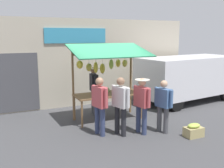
{
  "coord_description": "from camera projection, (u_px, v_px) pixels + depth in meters",
  "views": [
    {
      "loc": [
        3.41,
        7.62,
        2.76
      ],
      "look_at": [
        0.0,
        0.3,
        1.25
      ],
      "focal_mm": 41.82,
      "sensor_mm": 36.0,
      "label": 1
    }
  ],
  "objects": [
    {
      "name": "ground_plane",
      "position": [
        108.0,
        119.0,
        8.71
      ],
      "size": [
        40.0,
        40.0,
        0.0
      ],
      "primitive_type": "plane",
      "color": "#424244"
    },
    {
      "name": "vendor_with_sunhat",
      "position": [
        94.0,
        86.0,
        9.11
      ],
      "size": [
        0.44,
        0.71,
        1.69
      ],
      "rotation": [
        0.0,
        0.0,
        1.41
      ],
      "color": "#4C4C51",
      "rests_on": "ground"
    },
    {
      "name": "shopper_with_shopping_bag",
      "position": [
        142.0,
        101.0,
        7.3
      ],
      "size": [
        0.41,
        0.68,
        1.59
      ],
      "rotation": [
        0.0,
        0.0,
        -1.42
      ],
      "color": "navy",
      "rests_on": "ground"
    },
    {
      "name": "parked_van",
      "position": [
        185.0,
        75.0,
        10.85
      ],
      "size": [
        4.6,
        2.39,
        1.88
      ],
      "rotation": [
        0.0,
        0.0,
        0.13
      ],
      "color": "silver",
      "rests_on": "ground"
    },
    {
      "name": "shopper_with_ponytail",
      "position": [
        163.0,
        103.0,
        7.41
      ],
      "size": [
        0.31,
        0.65,
        1.52
      ],
      "rotation": [
        0.0,
        0.0,
        -1.35
      ],
      "color": "#4C4C51",
      "rests_on": "ground"
    },
    {
      "name": "produce_crate_near",
      "position": [
        194.0,
        131.0,
        7.19
      ],
      "size": [
        0.51,
        0.33,
        0.38
      ],
      "color": "tan",
      "rests_on": "ground"
    },
    {
      "name": "shopper_in_grey_tee",
      "position": [
        100.0,
        102.0,
        7.19
      ],
      "size": [
        0.31,
        0.69,
        1.64
      ],
      "rotation": [
        0.0,
        0.0,
        -1.37
      ],
      "color": "navy",
      "rests_on": "ground"
    },
    {
      "name": "street_backdrop",
      "position": [
        84.0,
        63.0,
        10.33
      ],
      "size": [
        9.0,
        0.3,
        3.4
      ],
      "color": "#B2A893",
      "rests_on": "ground"
    },
    {
      "name": "shopper_in_striped_shirt",
      "position": [
        120.0,
        102.0,
        7.18
      ],
      "size": [
        0.34,
        0.68,
        1.64
      ],
      "rotation": [
        0.0,
        0.0,
        -1.3
      ],
      "color": "#232328",
      "rests_on": "ground"
    },
    {
      "name": "market_stall",
      "position": [
        108.0,
        73.0,
        8.48
      ],
      "size": [
        2.5,
        1.46,
        2.5
      ],
      "color": "brown",
      "rests_on": "ground"
    }
  ]
}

